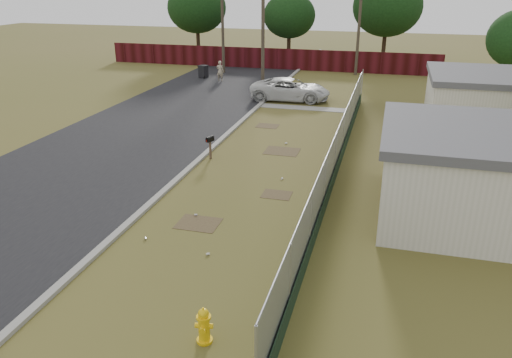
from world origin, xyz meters
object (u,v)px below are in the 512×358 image
(mailbox, at_px, (210,141))
(pedestrian, at_px, (220,71))
(trash_bin, at_px, (203,71))
(fire_hydrant, at_px, (204,326))
(pickup_truck, at_px, (290,89))

(mailbox, bearing_deg, pedestrian, 107.60)
(trash_bin, bearing_deg, mailbox, -68.30)
(fire_hydrant, xyz_separation_m, pedestrian, (-9.54, 28.82, 0.36))
(pedestrian, xyz_separation_m, trash_bin, (-1.77, 0.95, -0.27))
(pedestrian, relative_size, trash_bin, 1.56)
(fire_hydrant, xyz_separation_m, trash_bin, (-11.31, 29.77, 0.09))
(pickup_truck, xyz_separation_m, trash_bin, (-8.39, 5.92, -0.21))
(fire_hydrant, distance_m, pickup_truck, 24.03)
(pickup_truck, xyz_separation_m, pedestrian, (-6.62, 4.97, 0.07))
(fire_hydrant, bearing_deg, mailbox, 109.38)
(mailbox, xyz_separation_m, pedestrian, (-5.47, 17.26, -0.05))
(fire_hydrant, height_order, pedestrian, pedestrian)
(fire_hydrant, xyz_separation_m, mailbox, (-4.06, 11.55, 0.41))
(fire_hydrant, relative_size, pickup_truck, 0.18)
(fire_hydrant, bearing_deg, pedestrian, 108.32)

